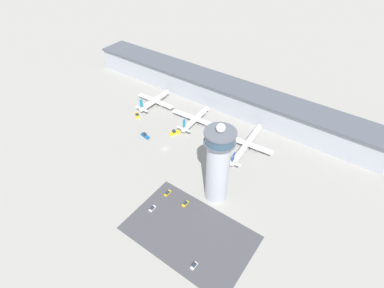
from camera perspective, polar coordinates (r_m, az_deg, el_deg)
ground_plane at (r=201.65m, az=-5.20°, el=-0.92°), size 1000.00×1000.00×0.00m
terminal_building at (r=242.02m, az=5.49°, el=9.78°), size 245.23×25.00×19.55m
control_tower at (r=154.95m, az=4.96°, el=-3.91°), size 15.93×15.93×50.88m
parking_lot_surface at (r=158.54m, az=-0.48°, el=-16.50°), size 64.00×40.00×0.01m
airplane_gate_alpha at (r=243.18m, az=-7.09°, el=8.21°), size 34.68×32.21×12.76m
airplane_gate_bravo at (r=220.48m, az=0.71°, el=4.82°), size 40.64×32.58×12.76m
airplane_gate_charlie at (r=201.15m, az=10.37°, el=0.02°), size 36.02×44.97×12.51m
service_truck_catering at (r=212.90m, az=-3.28°, el=2.19°), size 5.89×7.80×3.20m
service_truck_fuel at (r=233.88m, az=-10.43°, el=5.42°), size 7.12×6.06×2.59m
service_truck_baggage at (r=193.96m, az=7.26°, el=-2.76°), size 6.32×3.81×2.85m
service_truck_water at (r=212.60m, az=-8.93°, el=1.58°), size 7.71×3.59×2.77m
car_white_wagon at (r=168.51m, az=-1.28°, el=-11.28°), size 1.92×4.40×1.50m
car_blue_compact at (r=167.94m, az=-7.56°, el=-12.07°), size 2.01×4.39×1.35m
car_yellow_taxi at (r=173.85m, az=-4.68°, el=-9.30°), size 1.93×4.82×1.35m
car_silver_sedan at (r=149.14m, az=0.39°, el=-22.15°), size 1.88×4.11×1.36m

